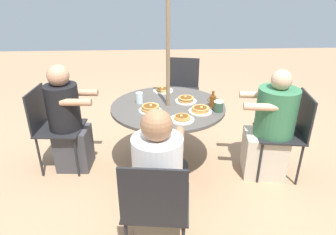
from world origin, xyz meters
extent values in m
plane|color=tan|center=(0.00, 0.00, 0.00)|extent=(12.00, 12.00, 0.00)
cylinder|color=#4C4742|center=(0.00, 0.00, 0.01)|extent=(0.45, 0.45, 0.01)
cylinder|color=#4C4742|center=(0.00, 0.00, 0.35)|extent=(0.12, 0.12, 0.71)
cylinder|color=#4C4742|center=(0.00, 0.00, 0.72)|extent=(1.15, 1.15, 0.03)
cylinder|color=#846B4C|center=(0.00, 0.00, 1.12)|extent=(0.04, 0.04, 2.25)
cylinder|color=#232326|center=(-0.39, -0.87, 0.23)|extent=(0.02, 0.02, 0.46)
cylinder|color=#232326|center=(-0.02, -0.96, 0.23)|extent=(0.02, 0.02, 0.46)
cylinder|color=#232326|center=(-0.47, -1.25, 0.23)|extent=(0.02, 0.02, 0.46)
cylinder|color=#232326|center=(-0.10, -1.33, 0.23)|extent=(0.02, 0.02, 0.46)
cube|color=#232326|center=(-0.25, -1.10, 0.47)|extent=(0.54, 0.54, 0.02)
cube|color=#232326|center=(-0.29, -1.31, 0.69)|extent=(0.42, 0.11, 0.42)
cylinder|color=#232326|center=(0.92, -0.25, 0.23)|extent=(0.02, 0.02, 0.46)
cylinder|color=#232326|center=(0.95, 0.13, 0.23)|extent=(0.02, 0.02, 0.46)
cylinder|color=#232326|center=(1.30, -0.28, 0.23)|extent=(0.02, 0.02, 0.46)
cylinder|color=#232326|center=(1.33, 0.10, 0.23)|extent=(0.02, 0.02, 0.46)
cube|color=#232326|center=(1.13, -0.08, 0.47)|extent=(0.48, 0.48, 0.02)
cube|color=#232326|center=(1.34, -0.09, 0.69)|extent=(0.05, 0.43, 0.42)
cube|color=#3D3D42|center=(1.02, -0.07, 0.23)|extent=(0.37, 0.34, 0.46)
cylinder|color=black|center=(1.07, -0.07, 0.70)|extent=(0.33, 0.33, 0.49)
sphere|color=tan|center=(1.07, -0.07, 1.04)|extent=(0.22, 0.22, 0.22)
cylinder|color=tan|center=(0.87, -0.19, 0.82)|extent=(0.31, 0.09, 0.07)
cylinder|color=tan|center=(0.89, 0.07, 0.82)|extent=(0.31, 0.09, 0.07)
cylinder|color=#232326|center=(0.30, 0.91, 0.23)|extent=(0.02, 0.02, 0.46)
cylinder|color=#232326|center=(-0.08, 0.95, 0.23)|extent=(0.02, 0.02, 0.46)
cube|color=#232326|center=(0.13, 1.12, 0.47)|extent=(0.50, 0.50, 0.02)
cube|color=#232326|center=(0.16, 1.33, 0.69)|extent=(0.43, 0.07, 0.42)
cube|color=gray|center=(0.12, 1.01, 0.23)|extent=(0.37, 0.40, 0.46)
cylinder|color=white|center=(0.13, 1.06, 0.70)|extent=(0.35, 0.35, 0.49)
sphere|color=#A3704C|center=(0.13, 1.06, 1.04)|extent=(0.21, 0.21, 0.21)
cylinder|color=#A3704C|center=(0.24, 0.84, 0.82)|extent=(0.11, 0.35, 0.07)
cylinder|color=#A3704C|center=(-0.04, 0.87, 0.82)|extent=(0.11, 0.35, 0.07)
cylinder|color=#232326|center=(-0.90, 0.33, 0.23)|extent=(0.02, 0.02, 0.46)
cylinder|color=#232326|center=(-0.96, -0.05, 0.23)|extent=(0.02, 0.02, 0.46)
cylinder|color=#232326|center=(-1.28, 0.38, 0.23)|extent=(0.02, 0.02, 0.46)
cylinder|color=#232326|center=(-1.33, 0.00, 0.23)|extent=(0.02, 0.02, 0.46)
cube|color=#232326|center=(-1.12, 0.17, 0.47)|extent=(0.51, 0.51, 0.02)
cube|color=#232326|center=(-1.33, 0.20, 0.69)|extent=(0.08, 0.42, 0.42)
cube|color=beige|center=(-1.00, 0.15, 0.23)|extent=(0.46, 0.43, 0.46)
cylinder|color=#38754C|center=(-1.06, 0.16, 0.70)|extent=(0.39, 0.39, 0.49)
sphere|color=#DBA884|center=(-1.06, 0.16, 1.04)|extent=(0.20, 0.20, 0.20)
cylinder|color=#DBA884|center=(-0.84, 0.29, 0.82)|extent=(0.32, 0.11, 0.07)
cylinder|color=#DBA884|center=(-0.89, -0.03, 0.82)|extent=(0.32, 0.11, 0.07)
cylinder|color=silver|center=(-0.19, -0.09, 0.74)|extent=(0.22, 0.22, 0.01)
cylinder|color=#BC8947|center=(-0.19, -0.09, 0.75)|extent=(0.15, 0.15, 0.01)
cylinder|color=#BC8947|center=(-0.19, -0.09, 0.76)|extent=(0.16, 0.16, 0.01)
cylinder|color=#BC8947|center=(-0.19, -0.09, 0.77)|extent=(0.14, 0.14, 0.01)
cylinder|color=#BC8947|center=(-0.19, -0.09, 0.78)|extent=(0.16, 0.16, 0.01)
ellipsoid|color=brown|center=(-0.19, -0.09, 0.79)|extent=(0.12, 0.11, 0.00)
cube|color=#F4E084|center=(-0.18, -0.10, 0.79)|extent=(0.03, 0.03, 0.01)
cylinder|color=silver|center=(0.18, 0.13, 0.74)|extent=(0.22, 0.22, 0.01)
cylinder|color=#BC8947|center=(0.17, 0.13, 0.75)|extent=(0.17, 0.17, 0.01)
cylinder|color=#BC8947|center=(0.18, 0.13, 0.76)|extent=(0.17, 0.17, 0.01)
cylinder|color=#BC8947|center=(0.17, 0.13, 0.78)|extent=(0.16, 0.16, 0.01)
cylinder|color=#BC8947|center=(0.17, 0.13, 0.79)|extent=(0.17, 0.17, 0.01)
ellipsoid|color=brown|center=(0.18, 0.13, 0.79)|extent=(0.13, 0.12, 0.00)
cube|color=#F4E084|center=(0.17, 0.14, 0.80)|extent=(0.03, 0.03, 0.01)
cylinder|color=silver|center=(0.03, -0.42, 0.74)|extent=(0.22, 0.22, 0.01)
cylinder|color=#BC8947|center=(0.04, -0.41, 0.75)|extent=(0.16, 0.16, 0.01)
cylinder|color=#BC8947|center=(0.04, -0.42, 0.76)|extent=(0.16, 0.16, 0.01)
ellipsoid|color=brown|center=(0.03, -0.42, 0.77)|extent=(0.12, 0.11, 0.00)
cube|color=#F4E084|center=(0.04, -0.43, 0.78)|extent=(0.02, 0.02, 0.01)
cylinder|color=silver|center=(-0.30, 0.18, 0.74)|extent=(0.22, 0.22, 0.01)
cylinder|color=#BC8947|center=(-0.30, 0.18, 0.75)|extent=(0.17, 0.17, 0.01)
cylinder|color=#BC8947|center=(-0.30, 0.18, 0.77)|extent=(0.16, 0.16, 0.01)
cylinder|color=#BC8947|center=(-0.30, 0.17, 0.78)|extent=(0.16, 0.16, 0.01)
ellipsoid|color=brown|center=(-0.30, 0.18, 0.78)|extent=(0.12, 0.12, 0.00)
cube|color=#F4E084|center=(-0.31, 0.19, 0.79)|extent=(0.03, 0.03, 0.01)
cylinder|color=silver|center=(-0.11, 0.35, 0.74)|extent=(0.22, 0.22, 0.01)
cylinder|color=#BC8947|center=(-0.11, 0.35, 0.75)|extent=(0.14, 0.14, 0.01)
cylinder|color=#BC8947|center=(-0.11, 0.35, 0.76)|extent=(0.15, 0.15, 0.01)
cylinder|color=#BC8947|center=(-0.11, 0.35, 0.77)|extent=(0.14, 0.14, 0.01)
ellipsoid|color=brown|center=(-0.11, 0.35, 0.78)|extent=(0.11, 0.11, 0.00)
cube|color=#F4E084|center=(-0.10, 0.36, 0.79)|extent=(0.02, 0.02, 0.01)
cylinder|color=brown|center=(-0.44, 0.05, 0.79)|extent=(0.06, 0.06, 0.11)
cylinder|color=brown|center=(-0.44, 0.05, 0.88)|extent=(0.03, 0.03, 0.05)
torus|color=brown|center=(-0.41, 0.05, 0.81)|extent=(0.05, 0.01, 0.05)
cylinder|color=#33513D|center=(-0.47, 0.17, 0.78)|extent=(0.09, 0.09, 0.10)
cylinder|color=white|center=(-0.47, 0.17, 0.84)|extent=(0.09, 0.09, 0.01)
cylinder|color=silver|center=(0.29, -0.08, 0.79)|extent=(0.07, 0.07, 0.11)
camera|label=1|loc=(0.14, 2.78, 1.90)|focal=32.00mm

